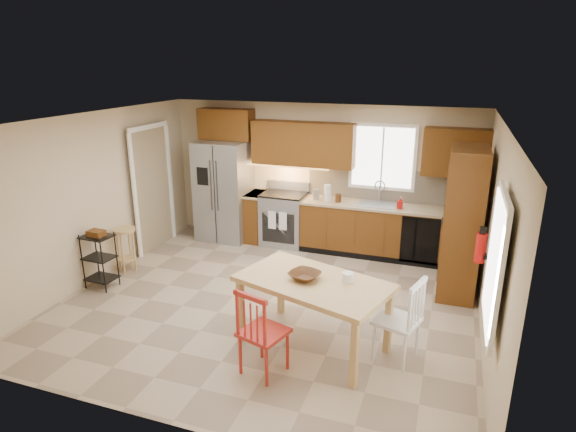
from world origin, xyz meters
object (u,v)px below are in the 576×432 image
Objects in this scene: chair_white at (397,319)px; table_jar at (348,279)px; refrigerator at (224,191)px; utility_cart at (100,260)px; range_stove at (284,219)px; pantry at (462,223)px; bar_stool at (126,250)px; fire_extinguisher at (481,248)px; soap_bottle at (400,203)px; dining_table at (313,314)px; table_bowl at (305,279)px; chair_red at (264,331)px.

table_jar is (-0.58, 0.06, 0.37)m from chair_white.
refrigerator reaches higher than utility_cart.
range_stove is at bearing 55.71° from utility_cart.
chair_white is (2.37, -2.95, 0.04)m from range_stove.
chair_white is 4.34m from utility_cart.
pantry is at bearing 20.73° from utility_cart.
refrigerator is 2.12m from bar_stool.
refrigerator is at bearing 67.87° from chair_white.
fire_extinguisher is (0.20, -1.05, 0.05)m from pantry.
range_stove is 3.21m from utility_cart.
soap_bottle is 3.03m from dining_table.
table_bowl reaches higher than dining_table.
range_stove reaches higher than table_bowl.
utility_cart is at bearing 172.11° from table_bowl.
chair_white is 4.44m from bar_stool.
chair_red is 3.47m from bar_stool.
bar_stool is (-4.93, -0.96, -0.69)m from pantry.
range_stove is 3.78m from chair_white.
chair_red is 1.48m from chair_white.
pantry is (0.95, -0.90, 0.05)m from soap_bottle.
soap_bottle reaches higher than chair_red.
soap_bottle is at bearing 9.97° from bar_stool.
dining_table is at bearing -4.48° from utility_cart.
bar_stool is at bearing -135.09° from range_stove.
range_stove is 3.29m from table_bowl.
fire_extinguisher reaches higher than soap_bottle.
range_stove is 2.76m from bar_stool.
chair_red is 3.21m from utility_cart.
table_jar reaches higher than dining_table.
range_stove is 5.92× the size of table_jar.
chair_white is 6.37× the size of table_jar.
range_stove is at bearing 147.38° from fire_extinguisher.
chair_white reaches higher than table_jar.
chair_white is at bearing -131.66° from fire_extinguisher.
range_stove is 3.83m from fire_extinguisher.
table_bowl is 3.32m from utility_cart.
fire_extinguisher is 0.21× the size of dining_table.
table_bowl is 3.46m from bar_stool.
range_stove is at bearing 29.84° from bar_stool.
table_jar is (0.72, 0.76, 0.37)m from chair_red.
utility_cart is at bearing -107.84° from refrigerator.
soap_bottle is at bearing -0.45° from refrigerator.
fire_extinguisher is 1.05× the size of table_bowl.
chair_white is at bearing -5.44° from table_jar.
chair_white is at bearing -83.26° from soap_bottle.
dining_table is at bearing -48.84° from refrigerator.
refrigerator is 3.83m from table_bowl.
chair_white is 0.69m from table_jar.
dining_table is 2.01× the size of utility_cart.
refrigerator reaches higher than fire_extinguisher.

